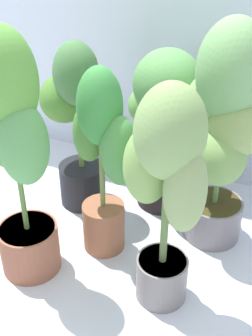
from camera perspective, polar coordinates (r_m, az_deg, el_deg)
name	(u,v)px	position (r m, az deg, el deg)	size (l,w,h in m)	color
ground_plane	(102,264)	(1.93, -3.05, -12.17)	(8.00, 8.00, 0.00)	silver
potted_plant_back_right	(224,125)	(1.79, 12.52, 5.40)	(0.39, 0.34, 0.98)	gray
potted_plant_back_left	(74,119)	(2.06, -6.65, 6.30)	(0.34, 0.29, 0.82)	black
potted_plant_back_center	(163,117)	(2.04, 4.83, 6.59)	(0.44, 0.43, 0.78)	black
potted_plant_center	(104,157)	(1.73, -2.88, 1.41)	(0.32, 0.23, 0.83)	#96583B
potted_plant_front_left	(15,150)	(1.62, -14.07, 2.31)	(0.35, 0.28, 1.01)	#95573F
potted_plant_front_right	(166,181)	(1.46, 5.15, -1.64)	(0.34, 0.32, 0.88)	gray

